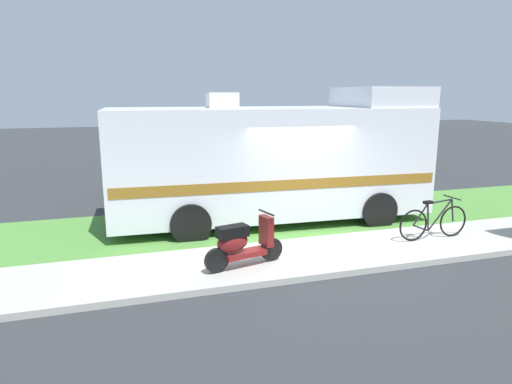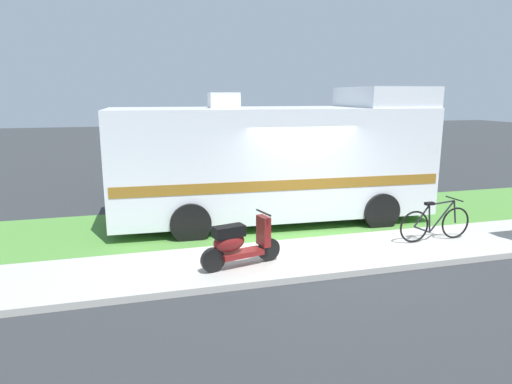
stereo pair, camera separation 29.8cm
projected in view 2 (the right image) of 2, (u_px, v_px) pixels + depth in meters
ground_plane at (306, 240)px, 10.12m from camera, size 80.00×80.00×0.00m
sidewalk at (329, 255)px, 8.98m from camera, size 24.00×2.00×0.12m
grass_strip at (284, 221)px, 11.52m from camera, size 24.00×3.40×0.08m
motorhome_rv at (276, 160)px, 11.25m from camera, size 7.88×2.98×3.38m
scooter at (239, 243)px, 8.13m from camera, size 1.56×0.63×0.97m
bicycle at (435, 223)px, 9.63m from camera, size 1.73×0.52×0.90m
pickup_truck_near at (218, 161)px, 15.37m from camera, size 5.43×2.18×1.84m
pickup_truck_far at (330, 145)px, 20.34m from camera, size 5.68×2.46×1.78m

